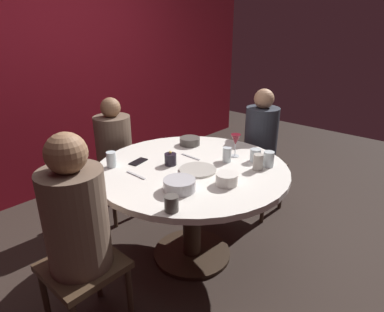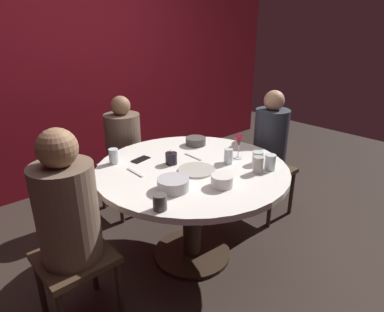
% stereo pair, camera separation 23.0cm
% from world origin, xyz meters
% --- Properties ---
extents(ground_plane, '(8.00, 8.00, 0.00)m').
position_xyz_m(ground_plane, '(0.00, 0.00, 0.00)').
color(ground_plane, '#2D231E').
extents(back_wall, '(6.00, 0.10, 2.60)m').
position_xyz_m(back_wall, '(0.00, 1.87, 1.30)').
color(back_wall, maroon).
rests_on(back_wall, ground).
extents(dining_table, '(1.36, 1.36, 0.76)m').
position_xyz_m(dining_table, '(0.00, 0.00, 0.60)').
color(dining_table, silver).
rests_on(dining_table, ground).
extents(seated_diner_left, '(0.40, 0.40, 1.22)m').
position_xyz_m(seated_diner_left, '(-0.90, 0.00, 0.75)').
color(seated_diner_left, '#3F2D1E').
rests_on(seated_diner_left, ground).
extents(seated_diner_back, '(0.40, 0.40, 1.12)m').
position_xyz_m(seated_diner_back, '(0.00, 0.93, 0.69)').
color(seated_diner_back, '#3F2D1E').
rests_on(seated_diner_back, ground).
extents(seated_diner_right, '(0.40, 0.40, 1.18)m').
position_xyz_m(seated_diner_right, '(0.94, 0.00, 0.72)').
color(seated_diner_right, '#3F2D1E').
rests_on(seated_diner_right, ground).
extents(candle_holder, '(0.08, 0.08, 0.11)m').
position_xyz_m(candle_holder, '(-0.08, 0.14, 0.80)').
color(candle_holder, black).
rests_on(candle_holder, dining_table).
extents(wine_glass, '(0.08, 0.08, 0.18)m').
position_xyz_m(wine_glass, '(0.36, -0.11, 0.89)').
color(wine_glass, silver).
rests_on(wine_glass, dining_table).
extents(dinner_plate, '(0.26, 0.26, 0.01)m').
position_xyz_m(dinner_plate, '(-0.03, -0.08, 0.76)').
color(dinner_plate, '#B2ADA3').
rests_on(dinner_plate, dining_table).
extents(cell_phone, '(0.15, 0.10, 0.01)m').
position_xyz_m(cell_phone, '(-0.20, 0.34, 0.76)').
color(cell_phone, black).
rests_on(cell_phone, dining_table).
extents(bowl_serving_large, '(0.20, 0.20, 0.07)m').
position_xyz_m(bowl_serving_large, '(-0.32, -0.18, 0.79)').
color(bowl_serving_large, '#B7B7BC').
rests_on(bowl_serving_large, dining_table).
extents(bowl_salad_center, '(0.17, 0.17, 0.06)m').
position_xyz_m(bowl_salad_center, '(0.33, 0.32, 0.79)').
color(bowl_salad_center, '#4C4742').
rests_on(bowl_salad_center, dining_table).
extents(bowl_small_white, '(0.14, 0.14, 0.07)m').
position_xyz_m(bowl_small_white, '(-0.06, -0.35, 0.79)').
color(bowl_small_white, silver).
rests_on(bowl_small_white, dining_table).
extents(cup_near_candle, '(0.06, 0.06, 0.11)m').
position_xyz_m(cup_near_candle, '(0.23, -0.13, 0.81)').
color(cup_near_candle, silver).
rests_on(cup_near_candle, dining_table).
extents(cup_by_left_diner, '(0.08, 0.08, 0.09)m').
position_xyz_m(cup_by_left_diner, '(0.39, -0.28, 0.80)').
color(cup_by_left_diner, silver).
rests_on(cup_by_left_diner, dining_table).
extents(cup_by_right_diner, '(0.07, 0.07, 0.11)m').
position_xyz_m(cup_by_right_diner, '(0.27, -0.37, 0.81)').
color(cup_by_right_diner, '#B2ADA3').
rests_on(cup_by_right_diner, dining_table).
extents(cup_center_front, '(0.07, 0.07, 0.11)m').
position_xyz_m(cup_center_front, '(-0.38, 0.42, 0.81)').
color(cup_center_front, silver).
rests_on(cup_center_front, dining_table).
extents(cup_far_edge, '(0.08, 0.08, 0.11)m').
position_xyz_m(cup_far_edge, '(0.36, -0.40, 0.81)').
color(cup_far_edge, silver).
rests_on(cup_far_edge, dining_table).
extents(cup_beside_wine, '(0.08, 0.08, 0.09)m').
position_xyz_m(cup_beside_wine, '(-0.52, -0.32, 0.80)').
color(cup_beside_wine, '#4C4742').
rests_on(cup_beside_wine, dining_table).
extents(fork_near_plate, '(0.02, 0.18, 0.01)m').
position_xyz_m(fork_near_plate, '(-0.36, 0.18, 0.76)').
color(fork_near_plate, '#B7B7BC').
rests_on(fork_near_plate, dining_table).
extents(knife_near_plate, '(0.02, 0.18, 0.01)m').
position_xyz_m(knife_near_plate, '(0.12, 0.13, 0.76)').
color(knife_near_plate, '#B7B7BC').
rests_on(knife_near_plate, dining_table).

